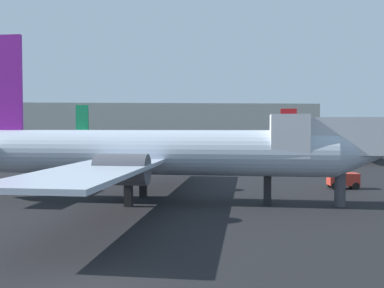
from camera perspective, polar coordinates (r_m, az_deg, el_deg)
airplane_at_gate at (r=29.75m, az=-5.90°, el=-1.08°), size 30.66×30.41×11.60m
airplane_distant at (r=71.78m, az=21.00°, el=0.25°), size 29.11×22.48×7.93m
airplane_far_left at (r=90.34m, az=-19.77°, el=0.79°), size 26.90×24.23×9.22m
baggage_cart at (r=38.05m, az=19.21°, el=-4.43°), size 2.53×1.62×1.30m
terminal_building at (r=130.33m, az=-5.54°, el=2.59°), size 95.52×22.83×11.49m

